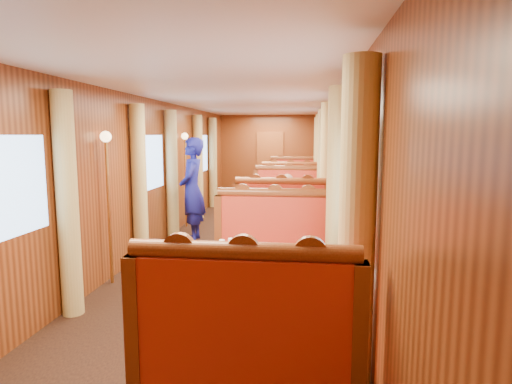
% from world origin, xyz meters
% --- Properties ---
extents(floor, '(3.00, 12.00, 0.01)m').
position_xyz_m(floor, '(0.00, 0.00, 0.00)').
color(floor, black).
rests_on(floor, ground).
extents(ceiling, '(3.00, 12.00, 0.01)m').
position_xyz_m(ceiling, '(0.00, 0.00, 2.50)').
color(ceiling, silver).
rests_on(ceiling, wall_left).
extents(wall_far, '(3.00, 0.01, 2.50)m').
position_xyz_m(wall_far, '(0.00, 6.00, 1.25)').
color(wall_far, brown).
rests_on(wall_far, floor).
extents(wall_left, '(0.01, 12.00, 2.50)m').
position_xyz_m(wall_left, '(-1.50, 0.00, 1.25)').
color(wall_left, brown).
rests_on(wall_left, floor).
extents(wall_right, '(0.01, 12.00, 2.50)m').
position_xyz_m(wall_right, '(1.50, 0.00, 1.25)').
color(wall_right, brown).
rests_on(wall_right, floor).
extents(doorway_far, '(0.80, 0.04, 2.00)m').
position_xyz_m(doorway_far, '(0.00, 5.97, 1.00)').
color(doorway_far, brown).
rests_on(doorway_far, floor).
extents(table_near, '(1.05, 0.72, 0.75)m').
position_xyz_m(table_near, '(0.75, -3.50, 0.38)').
color(table_near, white).
rests_on(table_near, floor).
extents(banquette_near_aft, '(1.30, 0.55, 1.34)m').
position_xyz_m(banquette_near_aft, '(0.75, -2.49, 0.42)').
color(banquette_near_aft, red).
rests_on(banquette_near_aft, floor).
extents(table_mid, '(1.05, 0.72, 0.75)m').
position_xyz_m(table_mid, '(0.75, 0.00, 0.38)').
color(table_mid, white).
rests_on(table_mid, floor).
extents(banquette_mid_fwd, '(1.30, 0.55, 1.34)m').
position_xyz_m(banquette_mid_fwd, '(0.75, -1.01, 0.42)').
color(banquette_mid_fwd, red).
rests_on(banquette_mid_fwd, floor).
extents(banquette_mid_aft, '(1.30, 0.55, 1.34)m').
position_xyz_m(banquette_mid_aft, '(0.75, 1.01, 0.42)').
color(banquette_mid_aft, red).
rests_on(banquette_mid_aft, floor).
extents(table_far, '(1.05, 0.72, 0.75)m').
position_xyz_m(table_far, '(0.75, 3.50, 0.38)').
color(table_far, white).
rests_on(table_far, floor).
extents(banquette_far_fwd, '(1.30, 0.55, 1.34)m').
position_xyz_m(banquette_far_fwd, '(0.75, 2.49, 0.42)').
color(banquette_far_fwd, red).
rests_on(banquette_far_fwd, floor).
extents(banquette_far_aft, '(1.30, 0.55, 1.34)m').
position_xyz_m(banquette_far_aft, '(0.75, 4.51, 0.42)').
color(banquette_far_aft, red).
rests_on(banquette_far_aft, floor).
extents(tea_tray, '(0.39, 0.33, 0.01)m').
position_xyz_m(tea_tray, '(0.63, -3.54, 0.76)').
color(tea_tray, silver).
rests_on(tea_tray, table_near).
extents(teapot_left, '(0.21, 0.18, 0.14)m').
position_xyz_m(teapot_left, '(0.58, -3.60, 0.82)').
color(teapot_left, silver).
rests_on(teapot_left, tea_tray).
extents(teapot_right, '(0.18, 0.16, 0.13)m').
position_xyz_m(teapot_right, '(0.69, -3.58, 0.81)').
color(teapot_right, silver).
rests_on(teapot_right, tea_tray).
extents(teapot_back, '(0.15, 0.12, 0.12)m').
position_xyz_m(teapot_back, '(0.62, -3.46, 0.81)').
color(teapot_back, silver).
rests_on(teapot_back, tea_tray).
extents(fruit_plate, '(0.23, 0.23, 0.05)m').
position_xyz_m(fruit_plate, '(1.07, -3.65, 0.77)').
color(fruit_plate, white).
rests_on(fruit_plate, table_near).
extents(cup_inboard, '(0.08, 0.08, 0.26)m').
position_xyz_m(cup_inboard, '(0.37, -3.35, 0.86)').
color(cup_inboard, white).
rests_on(cup_inboard, table_near).
extents(cup_outboard, '(0.08, 0.08, 0.26)m').
position_xyz_m(cup_outboard, '(0.44, -3.29, 0.86)').
color(cup_outboard, white).
rests_on(cup_outboard, table_near).
extents(rose_vase_mid, '(0.06, 0.06, 0.36)m').
position_xyz_m(rose_vase_mid, '(0.75, -0.01, 0.93)').
color(rose_vase_mid, silver).
rests_on(rose_vase_mid, table_mid).
extents(rose_vase_far, '(0.06, 0.06, 0.36)m').
position_xyz_m(rose_vase_far, '(0.76, 3.54, 0.93)').
color(rose_vase_far, silver).
rests_on(rose_vase_far, table_far).
extents(window_left_near, '(0.01, 1.20, 0.90)m').
position_xyz_m(window_left_near, '(-1.49, -3.50, 1.45)').
color(window_left_near, '#81ADE3').
rests_on(window_left_near, wall_left).
extents(curtain_left_near_b, '(0.22, 0.22, 2.35)m').
position_xyz_m(curtain_left_near_b, '(-1.38, -2.72, 1.18)').
color(curtain_left_near_b, tan).
rests_on(curtain_left_near_b, floor).
extents(window_right_near, '(0.01, 1.20, 0.90)m').
position_xyz_m(window_right_near, '(1.49, -3.50, 1.45)').
color(window_right_near, '#81ADE3').
rests_on(window_right_near, wall_right).
extents(curtain_right_near_a, '(0.22, 0.22, 2.35)m').
position_xyz_m(curtain_right_near_a, '(1.38, -4.28, 1.18)').
color(curtain_right_near_a, tan).
rests_on(curtain_right_near_a, floor).
extents(curtain_right_near_b, '(0.22, 0.22, 2.35)m').
position_xyz_m(curtain_right_near_b, '(1.38, -2.72, 1.18)').
color(curtain_right_near_b, tan).
rests_on(curtain_right_near_b, floor).
extents(window_left_mid, '(0.01, 1.20, 0.90)m').
position_xyz_m(window_left_mid, '(-1.49, 0.00, 1.45)').
color(window_left_mid, '#81ADE3').
rests_on(window_left_mid, wall_left).
extents(curtain_left_mid_a, '(0.22, 0.22, 2.35)m').
position_xyz_m(curtain_left_mid_a, '(-1.38, -0.78, 1.18)').
color(curtain_left_mid_a, tan).
rests_on(curtain_left_mid_a, floor).
extents(curtain_left_mid_b, '(0.22, 0.22, 2.35)m').
position_xyz_m(curtain_left_mid_b, '(-1.38, 0.78, 1.18)').
color(curtain_left_mid_b, tan).
rests_on(curtain_left_mid_b, floor).
extents(window_right_mid, '(0.01, 1.20, 0.90)m').
position_xyz_m(window_right_mid, '(1.49, 0.00, 1.45)').
color(window_right_mid, '#81ADE3').
rests_on(window_right_mid, wall_right).
extents(curtain_right_mid_a, '(0.22, 0.22, 2.35)m').
position_xyz_m(curtain_right_mid_a, '(1.38, -0.78, 1.18)').
color(curtain_right_mid_a, tan).
rests_on(curtain_right_mid_a, floor).
extents(curtain_right_mid_b, '(0.22, 0.22, 2.35)m').
position_xyz_m(curtain_right_mid_b, '(1.38, 0.78, 1.18)').
color(curtain_right_mid_b, tan).
rests_on(curtain_right_mid_b, floor).
extents(window_left_far, '(0.01, 1.20, 0.90)m').
position_xyz_m(window_left_far, '(-1.49, 3.50, 1.45)').
color(window_left_far, '#81ADE3').
rests_on(window_left_far, wall_left).
extents(curtain_left_far_a, '(0.22, 0.22, 2.35)m').
position_xyz_m(curtain_left_far_a, '(-1.38, 2.72, 1.18)').
color(curtain_left_far_a, tan).
rests_on(curtain_left_far_a, floor).
extents(curtain_left_far_b, '(0.22, 0.22, 2.35)m').
position_xyz_m(curtain_left_far_b, '(-1.38, 4.28, 1.18)').
color(curtain_left_far_b, tan).
rests_on(curtain_left_far_b, floor).
extents(window_right_far, '(0.01, 1.20, 0.90)m').
position_xyz_m(window_right_far, '(1.49, 3.50, 1.45)').
color(window_right_far, '#81ADE3').
rests_on(window_right_far, wall_right).
extents(curtain_right_far_a, '(0.22, 0.22, 2.35)m').
position_xyz_m(curtain_right_far_a, '(1.38, 2.72, 1.18)').
color(curtain_right_far_a, tan).
rests_on(curtain_right_far_a, floor).
extents(curtain_right_far_b, '(0.22, 0.22, 2.35)m').
position_xyz_m(curtain_right_far_b, '(1.38, 4.28, 1.18)').
color(curtain_right_far_b, tan).
rests_on(curtain_right_far_b, floor).
extents(sconce_left_fore, '(0.14, 0.14, 1.95)m').
position_xyz_m(sconce_left_fore, '(-1.40, -1.75, 1.38)').
color(sconce_left_fore, '#BF8C3F').
rests_on(sconce_left_fore, floor).
extents(sconce_right_fore, '(0.14, 0.14, 1.95)m').
position_xyz_m(sconce_right_fore, '(1.40, -1.75, 1.38)').
color(sconce_right_fore, '#BF8C3F').
rests_on(sconce_right_fore, floor).
extents(sconce_left_aft, '(0.14, 0.14, 1.95)m').
position_xyz_m(sconce_left_aft, '(-1.40, 1.75, 1.38)').
color(sconce_left_aft, '#BF8C3F').
rests_on(sconce_left_aft, floor).
extents(sconce_right_aft, '(0.14, 0.14, 1.95)m').
position_xyz_m(sconce_right_aft, '(1.40, 1.75, 1.38)').
color(sconce_right_aft, '#BF8C3F').
rests_on(sconce_right_aft, floor).
extents(steward, '(0.53, 0.73, 1.86)m').
position_xyz_m(steward, '(-0.94, 0.54, 0.93)').
color(steward, navy).
rests_on(steward, floor).
extents(passenger, '(0.40, 0.44, 0.76)m').
position_xyz_m(passenger, '(0.75, 0.80, 0.74)').
color(passenger, beige).
rests_on(passenger, banquette_mid_aft).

